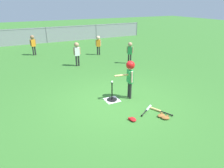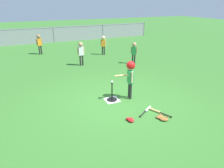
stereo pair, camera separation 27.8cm
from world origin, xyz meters
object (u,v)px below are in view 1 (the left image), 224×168
fielder_near_right (98,43)px  fielder_near_left (77,51)px  batter_child (130,72)px  fielder_deep_center (33,42)px  spare_bat_wood (158,110)px  glove_near_bats (161,115)px  glove_tossed_aside (165,118)px  batting_tee (112,98)px  fielder_deep_right (130,50)px  spare_bat_silver (148,109)px  glove_by_plate (133,119)px  baseball_on_tee (112,82)px

fielder_near_right → fielder_near_left: (-1.77, -1.54, 0.03)m
batter_child → fielder_near_left: size_ratio=1.09×
fielder_deep_center → fielder_near_left: (1.58, -3.15, -0.01)m
fielder_deep_center → fielder_near_left: bearing=-63.4°
fielder_near_right → spare_bat_wood: 6.88m
glove_near_bats → glove_tossed_aside: (0.03, -0.14, 0.00)m
batting_tee → fielder_deep_center: 7.32m
batting_tee → batter_child: bearing=-9.8°
fielder_deep_center → fielder_near_right: bearing=-25.7°
batting_tee → fielder_deep_right: size_ratio=0.55×
spare_bat_silver → glove_tossed_aside: (0.14, -0.60, 0.01)m
batter_child → fielder_near_left: 4.13m
glove_by_plate → glove_tossed_aside: 0.89m
fielder_deep_center → fielder_near_right: size_ratio=1.05×
fielder_near_right → spare_bat_wood: fielder_near_right is taller
glove_tossed_aside → batting_tee: bearing=115.2°
fielder_deep_right → batting_tee: bearing=-129.3°
batter_child → fielder_deep_right: 3.91m
glove_by_plate → fielder_deep_center: bearing=99.0°
batter_child → fielder_near_right: (1.37, 5.64, -0.18)m
baseball_on_tee → fielder_deep_right: (2.63, 3.22, 0.07)m
fielder_near_right → fielder_near_left: 2.34m
fielder_deep_center → spare_bat_wood: bearing=-75.0°
fielder_near_left → spare_bat_silver: fielder_near_left is taller
fielder_deep_right → spare_bat_wood: bearing=-112.0°
baseball_on_tee → glove_near_bats: (0.74, -1.49, -0.59)m
fielder_deep_center → glove_near_bats: fielder_deep_center is taller
batting_tee → glove_near_bats: size_ratio=2.64×
fielder_deep_center → glove_near_bats: bearing=-76.1°
batter_child → fielder_near_right: size_ratio=1.13×
fielder_deep_right → fielder_near_right: bearing=106.4°
spare_bat_silver → fielder_deep_center: bearing=103.9°
fielder_deep_right → spare_bat_wood: (-1.79, -4.43, -0.66)m
fielder_near_right → glove_tossed_aside: fielder_near_right is taller
spare_bat_silver → spare_bat_wood: size_ratio=0.90×
baseball_on_tee → batter_child: (0.58, -0.10, 0.26)m
fielder_deep_center → glove_tossed_aside: size_ratio=4.23×
fielder_deep_center → glove_near_bats: size_ratio=5.18×
glove_by_plate → batter_child: bearing=62.3°
fielder_deep_right → glove_by_plate: (-2.69, -4.52, -0.65)m
batter_child → glove_tossed_aside: size_ratio=4.55×
baseball_on_tee → fielder_near_right: bearing=70.7°
fielder_near_left → glove_tossed_aside: fielder_near_left is taller
batting_tee → glove_tossed_aside: 1.81m
spare_bat_silver → fielder_near_left: bearing=95.1°
fielder_deep_right → spare_bat_silver: size_ratio=1.80×
baseball_on_tee → fielder_deep_right: 4.16m
glove_near_bats → fielder_deep_center: bearing=103.9°
fielder_deep_center → batter_child: bearing=-74.8°
fielder_deep_center → spare_bat_silver: fielder_deep_center is taller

